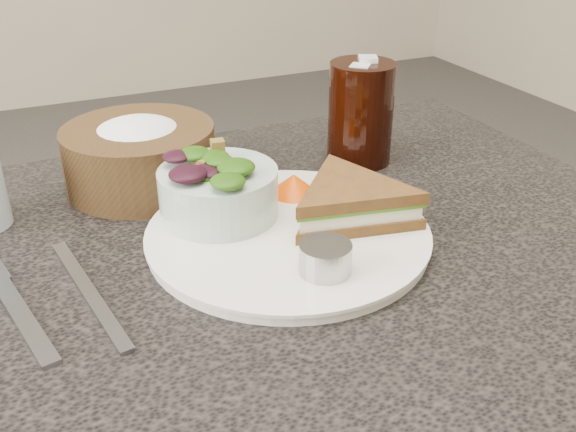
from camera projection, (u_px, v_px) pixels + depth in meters
The scene contains 9 objects.
dinner_plate at pixel (288, 235), 0.70m from camera, with size 0.31×0.31×0.01m, color white.
sandwich at pixel (350, 202), 0.71m from camera, with size 0.17×0.17×0.05m, color brown, non-canonical shape.
salad_bowl at pixel (218, 184), 0.71m from camera, with size 0.13×0.13×0.08m, color #B0C8BC, non-canonical shape.
dressing_ramekin at pixel (325, 259), 0.62m from camera, with size 0.05×0.05×0.03m, color #9D9D9D.
orange_wedge at pixel (294, 184), 0.77m from camera, with size 0.06×0.06×0.03m, color #FF5201.
fork at pixel (21, 314), 0.59m from camera, with size 0.02×0.17×0.00m, color #919499.
knife at pixel (89, 292), 0.62m from camera, with size 0.01×0.21×0.00m, color gray.
bread_basket at pixel (139, 146), 0.81m from camera, with size 0.19×0.19×0.11m, color brown, non-canonical shape.
cola_glass at pixel (361, 109), 0.87m from camera, with size 0.09×0.09×0.15m, color black, non-canonical shape.
Camera 1 is at (-0.19, -0.55, 1.11)m, focal length 40.00 mm.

